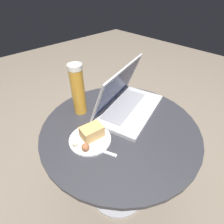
{
  "coord_description": "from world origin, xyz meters",
  "views": [
    {
      "loc": [
        -0.43,
        -0.39,
        1.11
      ],
      "look_at": [
        -0.01,
        0.04,
        0.64
      ],
      "focal_mm": 28.0,
      "sensor_mm": 36.0,
      "label": 1
    }
  ],
  "objects": [
    {
      "name": "laptop",
      "position": [
        0.11,
        0.07,
        0.61
      ],
      "size": [
        0.42,
        0.32,
        0.23
      ],
      "color": "#B2B2B7",
      "rests_on": "table"
    },
    {
      "name": "table",
      "position": [
        0.0,
        0.0,
        0.42
      ],
      "size": [
        0.71,
        0.71,
        0.57
      ],
      "color": "#9E9EA3",
      "rests_on": "ground_plane"
    },
    {
      "name": "fork",
      "position": [
        -0.17,
        -0.0,
        0.57
      ],
      "size": [
        0.09,
        0.18,
        0.0
      ],
      "color": "silver",
      "rests_on": "table"
    },
    {
      "name": "beer_glass",
      "position": [
        -0.06,
        0.22,
        0.69
      ],
      "size": [
        0.06,
        0.06,
        0.25
      ],
      "color": "gold",
      "rests_on": "table"
    },
    {
      "name": "ground_plane",
      "position": [
        0.0,
        0.0,
        0.0
      ],
      "size": [
        6.0,
        6.0,
        0.0
      ],
      "primitive_type": "plane",
      "color": "#726656"
    },
    {
      "name": "snack_plate",
      "position": [
        -0.15,
        0.03,
        0.59
      ],
      "size": [
        0.17,
        0.17,
        0.06
      ],
      "color": "white",
      "rests_on": "table"
    }
  ]
}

